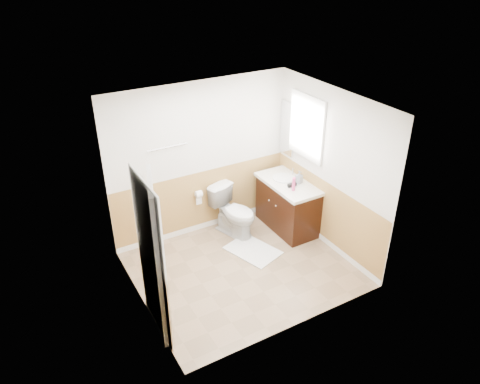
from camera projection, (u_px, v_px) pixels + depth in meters
floor at (243, 269)px, 6.75m from camera, size 3.00×3.00×0.00m
ceiling at (243, 105)px, 5.54m from camera, size 3.00×3.00×0.00m
wall_back at (201, 160)px, 7.14m from camera, size 3.00×0.00×3.00m
wall_front at (301, 244)px, 5.16m from camera, size 3.00×0.00×3.00m
wall_left at (135, 226)px, 5.49m from camera, size 0.00×3.00×3.00m
wall_right at (330, 170)px, 6.80m from camera, size 0.00×3.00×3.00m
wainscot_back at (203, 202)px, 7.49m from camera, size 3.00×0.00×3.00m
wainscot_front at (296, 294)px, 5.53m from camera, size 3.00×0.00×3.00m
wainscot_left at (142, 274)px, 5.86m from camera, size 0.00×2.60×2.60m
wainscot_right at (325, 214)px, 7.16m from camera, size 0.00×2.60×2.60m
toilet at (234, 212)px, 7.40m from camera, size 0.67×0.89×0.81m
bath_mat at (253, 250)px, 7.14m from camera, size 0.77×0.93×0.02m
vanity_cabinet at (287, 206)px, 7.55m from camera, size 0.55×1.10×0.80m
vanity_knob_left at (276, 206)px, 7.27m from camera, size 0.03×0.03×0.03m
vanity_knob_right at (269, 200)px, 7.43m from camera, size 0.03×0.03×0.03m
countertop at (288, 184)px, 7.34m from camera, size 0.60×1.15×0.05m
sink_basin at (284, 178)px, 7.44m from camera, size 0.36×0.36×0.02m
faucet at (293, 172)px, 7.49m from camera, size 0.02×0.02×0.14m
lotion_bottle at (294, 184)px, 7.04m from camera, size 0.05×0.05×0.22m
soap_dispenser at (299, 177)px, 7.26m from camera, size 0.11×0.12×0.21m
hair_dryer_body at (292, 185)px, 7.18m from camera, size 0.14×0.07×0.07m
hair_dryer_handle at (289, 186)px, 7.21m from camera, size 0.03×0.03×0.07m
mirror_panel at (287, 129)px, 7.48m from camera, size 0.02×0.35×0.90m
window_frame at (307, 127)px, 6.99m from camera, size 0.04×0.80×1.00m
window_glass at (308, 127)px, 7.00m from camera, size 0.01×0.70×0.90m
door at (158, 258)px, 5.31m from camera, size 0.29×0.78×2.04m
door_frame at (152, 260)px, 5.27m from camera, size 0.02×0.92×2.10m
door_knob at (153, 247)px, 5.62m from camera, size 0.06×0.06×0.06m
towel_bar at (167, 147)px, 6.69m from camera, size 0.62×0.02×0.02m
tp_holder_bar at (199, 194)px, 7.30m from camera, size 0.14×0.02×0.02m
tp_roll at (199, 194)px, 7.30m from camera, size 0.10×0.11×0.11m
tp_sheet at (199, 200)px, 7.36m from camera, size 0.10×0.01×0.16m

